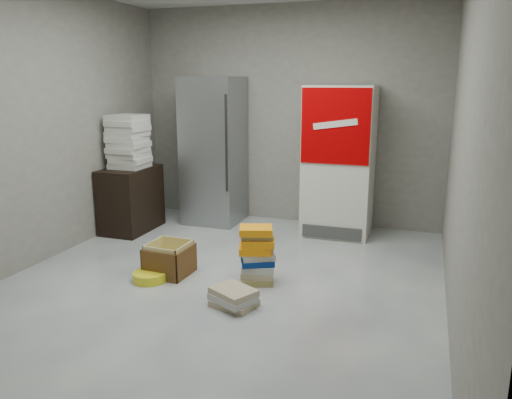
{
  "coord_description": "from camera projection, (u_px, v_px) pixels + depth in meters",
  "views": [
    {
      "loc": [
        1.74,
        -3.85,
        1.86
      ],
      "look_at": [
        0.17,
        0.7,
        0.7
      ],
      "focal_mm": 35.0,
      "sensor_mm": 36.0,
      "label": 1
    }
  ],
  "objects": [
    {
      "name": "ground",
      "position": [
        213.0,
        290.0,
        4.53
      ],
      "size": [
        5.0,
        5.0,
        0.0
      ],
      "primitive_type": "plane",
      "color": "silver",
      "rests_on": "ground"
    },
    {
      "name": "wood_shelf",
      "position": [
        131.0,
        199.0,
        6.27
      ],
      "size": [
        0.5,
        0.8,
        0.8
      ],
      "primitive_type": "cube",
      "color": "black",
      "rests_on": "ground"
    },
    {
      "name": "phonebook_stack_side",
      "position": [
        233.0,
        297.0,
        4.19
      ],
      "size": [
        0.44,
        0.41,
        0.16
      ],
      "rotation": [
        0.0,
        0.0,
        -0.37
      ],
      "color": "tan",
      "rests_on": "ground"
    },
    {
      "name": "coke_cooler",
      "position": [
        339.0,
        161.0,
        6.03
      ],
      "size": [
        0.8,
        0.73,
        1.8
      ],
      "color": "silver",
      "rests_on": "ground"
    },
    {
      "name": "phonebook_stack_main",
      "position": [
        257.0,
        255.0,
        4.64
      ],
      "size": [
        0.38,
        0.35,
        0.55
      ],
      "rotation": [
        0.0,
        0.0,
        0.33
      ],
      "color": "#978B4D",
      "rests_on": "ground"
    },
    {
      "name": "bucket_lid",
      "position": [
        150.0,
        276.0,
        4.74
      ],
      "size": [
        0.43,
        0.43,
        0.09
      ],
      "primitive_type": "cylinder",
      "rotation": [
        0.0,
        0.0,
        0.42
      ],
      "color": "yellow",
      "rests_on": "ground"
    },
    {
      "name": "cardboard_box",
      "position": [
        169.0,
        261.0,
        4.88
      ],
      "size": [
        0.41,
        0.41,
        0.32
      ],
      "rotation": [
        0.0,
        0.0,
        -0.04
      ],
      "color": "gold",
      "rests_on": "ground"
    },
    {
      "name": "supply_box_stack",
      "position": [
        128.0,
        142.0,
        6.1
      ],
      "size": [
        0.44,
        0.44,
        0.65
      ],
      "color": "silver",
      "rests_on": "wood_shelf"
    },
    {
      "name": "room_shell",
      "position": [
        208.0,
        88.0,
        4.11
      ],
      "size": [
        4.04,
        5.04,
        2.82
      ],
      "color": "gray",
      "rests_on": "ground"
    },
    {
      "name": "steel_fridge",
      "position": [
        214.0,
        151.0,
        6.55
      ],
      "size": [
        0.7,
        0.72,
        1.9
      ],
      "color": "#919398",
      "rests_on": "ground"
    }
  ]
}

